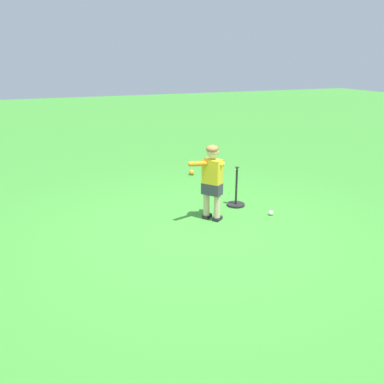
# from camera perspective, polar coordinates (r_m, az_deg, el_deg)

# --- Properties ---
(ground_plane) EXTENTS (40.00, 40.00, 0.00)m
(ground_plane) POSITION_cam_1_polar(r_m,az_deg,el_deg) (5.33, 1.17, -5.79)
(ground_plane) COLOR #38842D
(child_batter) EXTENTS (0.34, 0.61, 1.08)m
(child_batter) POSITION_cam_1_polar(r_m,az_deg,el_deg) (5.55, 2.81, 2.33)
(child_batter) COLOR #232328
(child_batter) RESTS_ON ground
(play_ball_center_lawn) EXTENTS (0.10, 0.10, 0.10)m
(play_ball_center_lawn) POSITION_cam_1_polar(r_m,az_deg,el_deg) (7.90, -0.06, 2.80)
(play_ball_center_lawn) COLOR orange
(play_ball_center_lawn) RESTS_ON ground
(play_ball_far_left) EXTENTS (0.07, 0.07, 0.07)m
(play_ball_far_left) POSITION_cam_1_polar(r_m,az_deg,el_deg) (6.00, 11.13, -2.91)
(play_ball_far_left) COLOR white
(play_ball_far_left) RESTS_ON ground
(batting_tee) EXTENTS (0.28, 0.28, 0.62)m
(batting_tee) POSITION_cam_1_polar(r_m,az_deg,el_deg) (6.28, 6.24, -1.02)
(batting_tee) COLOR black
(batting_tee) RESTS_ON ground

